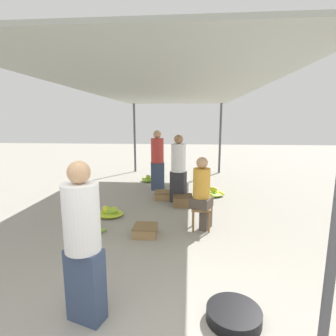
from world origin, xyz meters
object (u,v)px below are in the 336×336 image
basin_black (234,315)px  banana_pile_left_2 (148,180)px  stool (201,212)px  crate_near (163,195)px  banana_pile_left_1 (110,212)px  shopper_walking_far (157,159)px  crate_mid (183,200)px  banana_pile_right_1 (212,193)px  shopper_walking_mid (178,168)px  crate_far (145,230)px  vendor_seated (202,192)px  vendor_foreground (83,241)px  banana_pile_right_0 (205,177)px  banana_pile_left_0 (90,228)px

basin_black → banana_pile_left_2: banana_pile_left_2 is taller
stool → basin_black: 2.22m
crate_near → banana_pile_left_1: bearing=-127.1°
stool → shopper_walking_far: bearing=112.3°
crate_mid → basin_black: bearing=-80.5°
banana_pile_right_1 → shopper_walking_far: (-1.49, 0.52, 0.80)m
basin_black → shopper_walking_mid: size_ratio=0.33×
basin_black → crate_far: crate_far is taller
crate_near → vendor_seated: bearing=-64.3°
banana_pile_right_1 → crate_near: bearing=-163.9°
banana_pile_left_2 → crate_near: 1.87m
basin_black → banana_pile_left_1: banana_pile_left_1 is taller
vendor_foreground → shopper_walking_mid: (0.73, 3.85, 0.02)m
vendor_seated → basin_black: size_ratio=2.45×
banana_pile_right_0 → shopper_walking_far: bearing=-135.1°
stool → basin_black: (0.23, -2.19, -0.27)m
stool → banana_pile_left_2: bearing=113.3°
banana_pile_left_0 → crate_near: banana_pile_left_0 is taller
banana_pile_right_0 → banana_pile_right_1: (0.07, -1.94, -0.02)m
banana_pile_left_0 → banana_pile_right_1: 3.40m
basin_black → crate_near: crate_near is taller
banana_pile_right_1 → crate_far: size_ratio=1.82×
stool → basin_black: stool is taller
vendor_foreground → crate_near: vendor_foreground is taller
banana_pile_left_2 → crate_mid: (1.18, -2.23, 0.03)m
vendor_foreground → shopper_walking_far: 4.98m
vendor_foreground → banana_pile_left_1: size_ratio=2.74×
shopper_walking_mid → banana_pile_left_2: bearing=118.0°
vendor_seated → crate_near: bearing=115.7°
vendor_foreground → banana_pile_right_0: vendor_foreground is taller
banana_pile_left_2 → banana_pile_right_0: (1.84, 0.56, 0.00)m
crate_near → crate_mid: 0.70m
banana_pile_left_2 → basin_black: bearing=-72.9°
crate_near → crate_far: 2.16m
banana_pile_left_0 → shopper_walking_mid: size_ratio=0.30×
banana_pile_left_0 → crate_near: 2.38m
stool → vendor_seated: bearing=24.0°
banana_pile_left_1 → shopper_walking_far: (0.73, 2.18, 0.79)m
vendor_foreground → banana_pile_right_1: (1.59, 4.46, -0.76)m
banana_pile_left_1 → basin_black: bearing=-52.7°
banana_pile_left_1 → crate_mid: (1.48, 0.80, 0.04)m
banana_pile_right_0 → crate_near: size_ratio=1.11×
banana_pile_left_2 → shopper_walking_mid: size_ratio=0.30×
crate_near → banana_pile_left_2: bearing=111.2°
banana_pile_right_1 → crate_near: 1.29m
banana_pile_right_0 → shopper_walking_far: size_ratio=0.27×
vendor_seated → banana_pile_left_2: bearing=113.6°
banana_pile_left_0 → banana_pile_right_1: bearing=47.1°
banana_pile_left_1 → shopper_walking_far: shopper_walking_far is taller
vendor_seated → basin_black: (0.21, -2.19, -0.62)m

